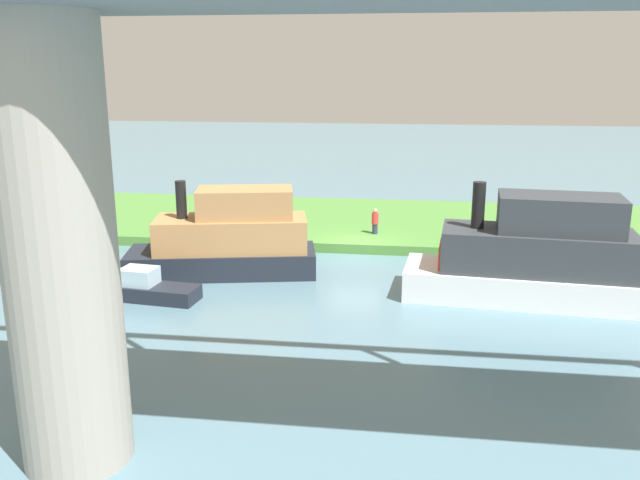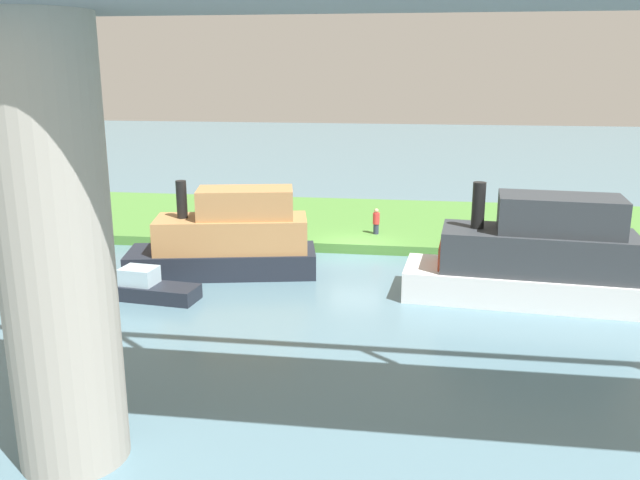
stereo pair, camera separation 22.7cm
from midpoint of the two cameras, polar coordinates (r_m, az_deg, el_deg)
name	(u,v)px [view 2 (the right image)]	position (r m, az deg, el deg)	size (l,w,h in m)	color
ground_plane	(356,254)	(33.50, 3.30, -1.23)	(160.00, 160.00, 0.00)	slate
grassy_bank	(365,223)	(39.23, 4.07, 1.50)	(80.00, 12.00, 0.50)	#4C8438
bridge_pylon	(56,252)	(15.90, -21.43, -0.99)	(2.53, 2.53, 10.31)	#9E998E
person_on_bank	(376,221)	(35.45, 5.04, 1.63)	(0.49, 0.49, 1.39)	#2D334C
mooring_post	(234,228)	(35.19, -7.22, 1.02)	(0.20, 0.20, 0.86)	brown
riverboat_paddlewheel	(532,258)	(27.77, 17.99, -1.53)	(9.55, 3.92, 4.76)	white
motorboat_white	(228,240)	(30.23, -7.71, 0.04)	(8.84, 4.44, 4.32)	#1E232D
motorboat_red	(148,288)	(27.86, -14.34, -4.01)	(4.01, 1.82, 1.29)	#1E232D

